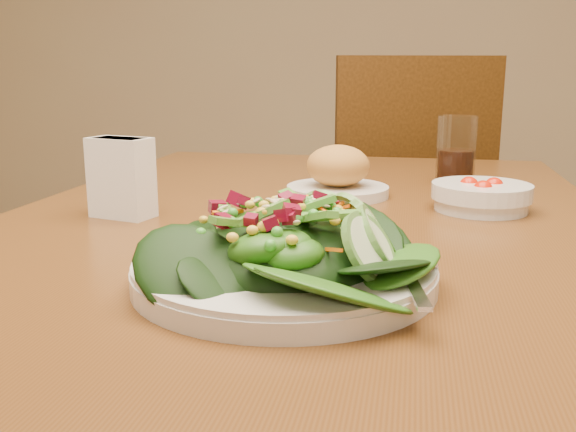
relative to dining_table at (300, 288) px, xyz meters
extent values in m
cube|color=#583416|center=(0.00, 0.00, 0.08)|extent=(0.90, 1.40, 0.04)
cylinder|color=#45270A|center=(-0.39, 0.64, -0.29)|extent=(0.07, 0.07, 0.71)
cylinder|color=#45270A|center=(0.39, 0.64, -0.29)|extent=(0.07, 0.07, 0.71)
cube|color=#45270A|center=(0.10, 1.06, -0.18)|extent=(0.57, 0.57, 0.04)
cylinder|color=#45270A|center=(0.24, 1.30, -0.42)|extent=(0.04, 0.04, 0.45)
cylinder|color=#45270A|center=(-0.14, 1.19, -0.42)|extent=(0.04, 0.04, 0.45)
cylinder|color=#45270A|center=(0.35, 0.92, -0.42)|extent=(0.04, 0.04, 0.45)
cylinder|color=#45270A|center=(-0.03, 0.81, -0.42)|extent=(0.04, 0.04, 0.45)
cube|color=#45270A|center=(0.16, 0.85, 0.09)|extent=(0.43, 0.15, 0.50)
cylinder|color=silver|center=(0.03, -0.27, 0.11)|extent=(0.31, 0.31, 0.02)
ellipsoid|color=black|center=(0.03, -0.27, 0.14)|extent=(0.21, 0.21, 0.05)
cube|color=silver|center=(0.16, -0.30, 0.12)|extent=(0.05, 0.18, 0.01)
cylinder|color=silver|center=(0.03, 0.19, 0.11)|extent=(0.17, 0.17, 0.02)
ellipsoid|color=#BD8B37|center=(0.03, 0.19, 0.15)|extent=(0.11, 0.11, 0.07)
cylinder|color=silver|center=(0.26, 0.12, 0.12)|extent=(0.15, 0.15, 0.04)
sphere|color=red|center=(0.28, 0.13, 0.14)|extent=(0.03, 0.03, 0.03)
sphere|color=red|center=(0.24, 0.13, 0.14)|extent=(0.03, 0.03, 0.03)
sphere|color=red|center=(0.26, 0.10, 0.14)|extent=(0.03, 0.03, 0.03)
cylinder|color=silver|center=(0.23, 0.36, 0.16)|extent=(0.07, 0.07, 0.13)
cylinder|color=black|center=(0.23, 0.36, 0.13)|extent=(0.07, 0.07, 0.06)
cube|color=white|center=(-0.26, -0.02, 0.16)|extent=(0.10, 0.07, 0.12)
cube|color=white|center=(-0.26, -0.02, 0.17)|extent=(0.08, 0.06, 0.10)
camera|label=1|loc=(0.15, -0.88, 0.32)|focal=40.00mm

